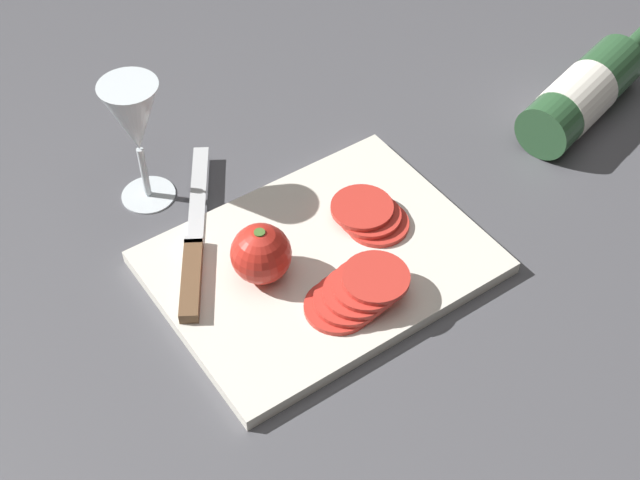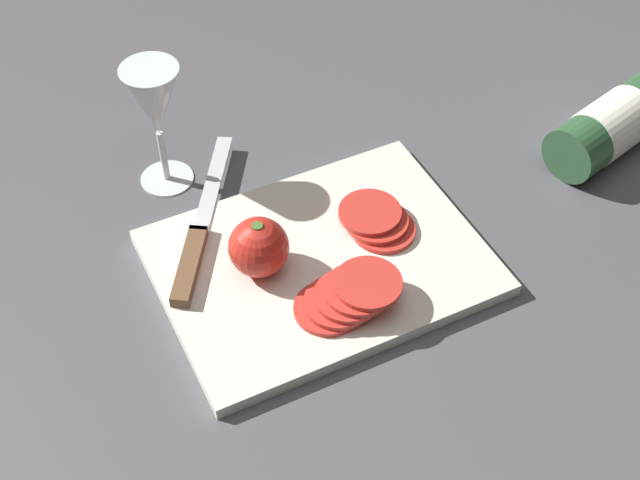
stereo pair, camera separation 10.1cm
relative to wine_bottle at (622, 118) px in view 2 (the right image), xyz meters
name	(u,v)px [view 2 (the right image)]	position (x,y,z in m)	size (l,w,h in m)	color
ground_plane	(261,301)	(-0.54, -0.04, -0.04)	(3.00, 3.00, 0.00)	#4C4C51
cutting_board	(320,262)	(-0.46, -0.03, -0.03)	(0.37, 0.28, 0.02)	silver
wine_bottle	(622,118)	(0.00, 0.00, 0.00)	(0.35, 0.14, 0.08)	#2D5633
wine_glass	(155,106)	(-0.57, 0.20, 0.08)	(0.07, 0.07, 0.17)	silver
whole_tomato	(259,247)	(-0.53, -0.01, 0.01)	(0.07, 0.07, 0.07)	red
knife	(194,249)	(-0.59, 0.04, -0.02)	(0.17, 0.26, 0.01)	silver
tomato_slice_stack_near	(377,221)	(-0.38, -0.01, -0.01)	(0.08, 0.10, 0.02)	red
tomato_slice_stack_far	(348,296)	(-0.46, -0.10, -0.01)	(0.12, 0.08, 0.03)	red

